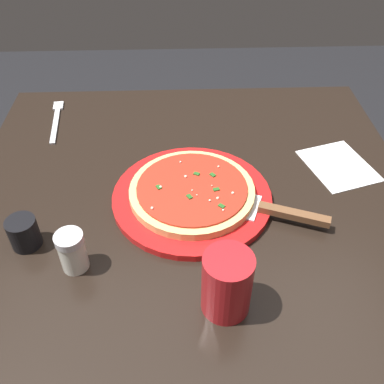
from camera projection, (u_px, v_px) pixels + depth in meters
name	position (u px, v px, depth m)	size (l,w,h in m)	color
ground_plane	(192.00, 380.00, 1.36)	(5.00, 5.00, 0.00)	black
restaurant_table	(192.00, 251.00, 0.94)	(0.89, 0.88, 0.78)	black
serving_plate	(192.00, 197.00, 0.83)	(0.31, 0.31, 0.01)	red
pizza	(192.00, 191.00, 0.82)	(0.24, 0.24, 0.02)	#DBB26B
pizza_server	(272.00, 210.00, 0.79)	(0.22, 0.12, 0.01)	silver
cup_tall_drink	(227.00, 284.00, 0.62)	(0.07, 0.07, 0.11)	#B2191E
cup_small_sauce	(24.00, 233.00, 0.73)	(0.05, 0.05, 0.06)	black
napkin_folded_right	(338.00, 166.00, 0.92)	(0.12, 0.15, 0.00)	white
fork	(56.00, 119.00, 1.05)	(0.04, 0.19, 0.00)	silver
parmesan_shaker	(72.00, 251.00, 0.69)	(0.05, 0.05, 0.07)	silver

